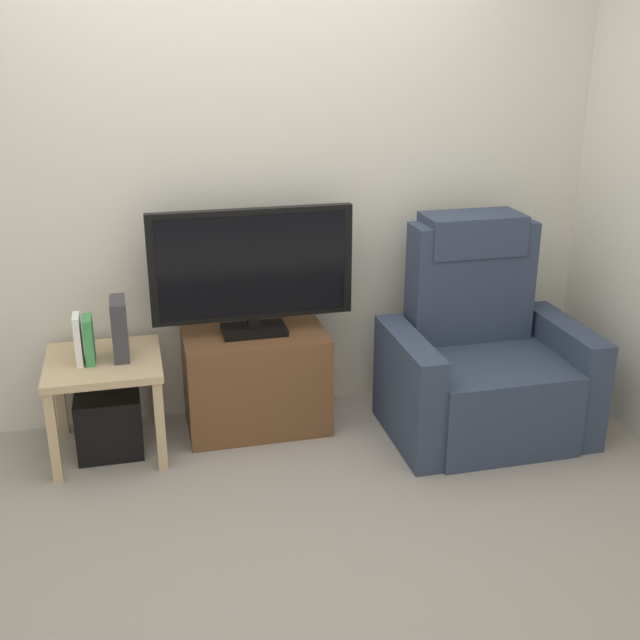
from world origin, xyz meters
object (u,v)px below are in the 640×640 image
(game_console, at_px, (120,329))
(side_table, at_px, (104,374))
(television, at_px, (252,269))
(book_leftmost, at_px, (78,339))
(book_middle, at_px, (89,340))
(recliner_armchair, at_px, (482,360))
(tv_stand, at_px, (256,381))
(subwoofer_box, at_px, (109,422))

(game_console, bearing_deg, side_table, -173.66)
(television, distance_m, book_leftmost, 0.88)
(book_middle, xyz_separation_m, game_console, (0.14, 0.03, 0.03))
(television, bearing_deg, game_console, -172.85)
(television, xyz_separation_m, recliner_armchair, (1.12, -0.28, -0.48))
(recliner_armchair, height_order, book_leftmost, recliner_armchair)
(tv_stand, bearing_deg, television, 90.00)
(subwoofer_box, xyz_separation_m, book_leftmost, (-0.10, -0.02, 0.45))
(side_table, distance_m, subwoofer_box, 0.25)
(tv_stand, height_order, side_table, tv_stand)
(tv_stand, relative_size, subwoofer_box, 2.33)
(side_table, bearing_deg, recliner_armchair, -5.88)
(side_table, height_order, game_console, game_console)
(book_leftmost, height_order, game_console, game_console)
(recliner_armchair, xyz_separation_m, game_console, (-1.77, 0.20, 0.26))
(tv_stand, distance_m, side_table, 0.76)
(side_table, relative_size, book_leftmost, 2.27)
(tv_stand, xyz_separation_m, book_leftmost, (-0.84, -0.09, 0.34))
(book_leftmost, xyz_separation_m, game_console, (0.19, 0.03, 0.03))
(television, height_order, book_middle, television)
(side_table, distance_m, game_console, 0.24)
(side_table, xyz_separation_m, book_leftmost, (-0.10, -0.02, 0.20))
(tv_stand, relative_size, game_console, 2.49)
(tv_stand, bearing_deg, book_leftmost, -173.71)
(subwoofer_box, bearing_deg, tv_stand, 5.60)
(game_console, bearing_deg, subwoofer_box, -173.66)
(tv_stand, xyz_separation_m, game_console, (-0.65, -0.06, 0.37))
(television, xyz_separation_m, side_table, (-0.74, -0.09, -0.45))
(recliner_armchair, bearing_deg, book_leftmost, 175.09)
(television, height_order, side_table, television)
(book_middle, relative_size, game_console, 0.77)
(recliner_armchair, bearing_deg, game_console, 173.60)
(tv_stand, xyz_separation_m, subwoofer_box, (-0.74, -0.07, -0.11))
(television, xyz_separation_m, book_middle, (-0.79, -0.11, -0.26))
(game_console, bearing_deg, tv_stand, 5.50)
(book_middle, bearing_deg, game_console, 11.96)
(recliner_armchair, bearing_deg, tv_stand, 166.81)
(television, height_order, book_leftmost, television)
(recliner_armchair, height_order, side_table, recliner_armchair)
(side_table, bearing_deg, book_middle, -158.81)
(subwoofer_box, bearing_deg, game_console, 6.34)
(television, relative_size, side_table, 1.85)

